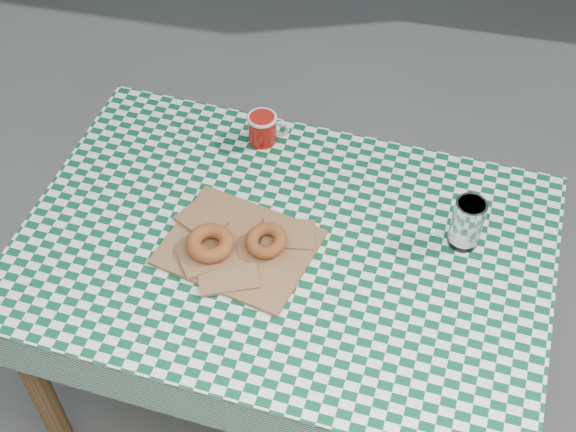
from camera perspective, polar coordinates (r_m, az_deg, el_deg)
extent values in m
cube|color=brown|center=(2.12, -0.25, -8.59)|extent=(1.27, 0.89, 0.75)
cube|color=#0B482A|center=(1.82, -0.29, -2.17)|extent=(1.29, 0.91, 0.01)
cube|color=olive|center=(1.80, -3.61, -2.23)|extent=(0.38, 0.33, 0.02)
torus|color=#A34B21|center=(1.78, -5.73, -2.00)|extent=(0.14, 0.14, 0.03)
torus|color=brown|center=(1.78, -1.61, -1.82)|extent=(0.14, 0.14, 0.03)
cylinder|color=white|center=(1.82, 12.97, -0.51)|extent=(0.09, 0.09, 0.13)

